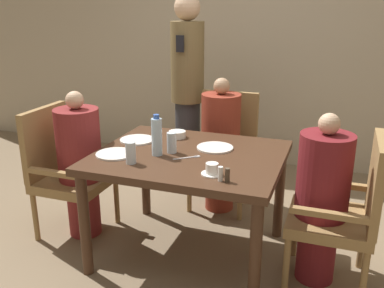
% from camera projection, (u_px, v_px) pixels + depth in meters
% --- Properties ---
extents(ground_plane, '(16.00, 16.00, 0.00)m').
position_uv_depth(ground_plane, '(190.00, 252.00, 3.05)').
color(ground_plane, '#7A664C').
extents(wall_back, '(8.00, 0.06, 2.80)m').
position_uv_depth(wall_back, '(256.00, 33.00, 4.43)').
color(wall_back, tan).
rests_on(wall_back, ground_plane).
extents(dining_table, '(1.22, 1.01, 0.75)m').
position_uv_depth(dining_table, '(189.00, 167.00, 2.84)').
color(dining_table, '#422819').
rests_on(dining_table, ground_plane).
extents(chair_left_side, '(0.50, 0.50, 0.97)m').
position_uv_depth(chair_left_side, '(64.00, 168.00, 3.21)').
color(chair_left_side, olive).
rests_on(chair_left_side, ground_plane).
extents(diner_in_left_chair, '(0.32, 0.32, 1.11)m').
position_uv_depth(diner_in_left_chair, '(80.00, 163.00, 3.14)').
color(diner_in_left_chair, maroon).
rests_on(diner_in_left_chair, ground_plane).
extents(chair_far_side, '(0.50, 0.50, 0.97)m').
position_uv_depth(chair_far_side, '(225.00, 146.00, 3.69)').
color(chair_far_side, olive).
rests_on(chair_far_side, ground_plane).
extents(diner_in_far_chair, '(0.32, 0.32, 1.13)m').
position_uv_depth(diner_in_far_chair, '(220.00, 144.00, 3.54)').
color(diner_in_far_chair, maroon).
rests_on(diner_in_far_chair, ground_plane).
extents(chair_right_side, '(0.50, 0.50, 0.97)m').
position_uv_depth(chair_right_side, '(346.00, 208.00, 2.57)').
color(chair_right_side, olive).
rests_on(chair_right_side, ground_plane).
extents(diner_in_right_chair, '(0.32, 0.32, 1.10)m').
position_uv_depth(diner_in_right_chair, '(322.00, 198.00, 2.60)').
color(diner_in_right_chair, maroon).
rests_on(diner_in_right_chair, ground_plane).
extents(standing_host, '(0.30, 0.34, 1.77)m').
position_uv_depth(standing_host, '(187.00, 88.00, 3.90)').
color(standing_host, '#2D2D33').
rests_on(standing_host, ground_plane).
extents(plate_main_left, '(0.25, 0.25, 0.01)m').
position_uv_depth(plate_main_left, '(137.00, 140.00, 3.08)').
color(plate_main_left, white).
rests_on(plate_main_left, dining_table).
extents(plate_main_right, '(0.25, 0.25, 0.01)m').
position_uv_depth(plate_main_right, '(215.00, 148.00, 2.91)').
color(plate_main_right, white).
rests_on(plate_main_right, dining_table).
extents(plate_dessert_center, '(0.25, 0.25, 0.01)m').
position_uv_depth(plate_dessert_center, '(115.00, 154.00, 2.79)').
color(plate_dessert_center, white).
rests_on(plate_dessert_center, dining_table).
extents(teacup_with_saucer, '(0.13, 0.13, 0.07)m').
position_uv_depth(teacup_with_saucer, '(212.00, 170.00, 2.46)').
color(teacup_with_saucer, white).
rests_on(teacup_with_saucer, dining_table).
extents(bowl_small, '(0.12, 0.12, 0.05)m').
position_uv_depth(bowl_small, '(177.00, 134.00, 3.14)').
color(bowl_small, white).
rests_on(bowl_small, dining_table).
extents(water_bottle, '(0.07, 0.07, 0.27)m').
position_uv_depth(water_bottle, '(157.00, 136.00, 2.75)').
color(water_bottle, silver).
rests_on(water_bottle, dining_table).
extents(glass_tall_near, '(0.06, 0.06, 0.14)m').
position_uv_depth(glass_tall_near, '(131.00, 153.00, 2.62)').
color(glass_tall_near, silver).
rests_on(glass_tall_near, dining_table).
extents(glass_tall_mid, '(0.06, 0.06, 0.14)m').
position_uv_depth(glass_tall_mid, '(172.00, 143.00, 2.81)').
color(glass_tall_mid, silver).
rests_on(glass_tall_mid, dining_table).
extents(salt_shaker, '(0.03, 0.03, 0.08)m').
position_uv_depth(salt_shaker, '(220.00, 174.00, 2.37)').
color(salt_shaker, white).
rests_on(salt_shaker, dining_table).
extents(pepper_shaker, '(0.03, 0.03, 0.08)m').
position_uv_depth(pepper_shaker, '(227.00, 175.00, 2.36)').
color(pepper_shaker, '#4C3D2D').
rests_on(pepper_shaker, dining_table).
extents(fork_beside_plate, '(0.15, 0.13, 0.00)m').
position_uv_depth(fork_beside_plate, '(190.00, 157.00, 2.74)').
color(fork_beside_plate, silver).
rests_on(fork_beside_plate, dining_table).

